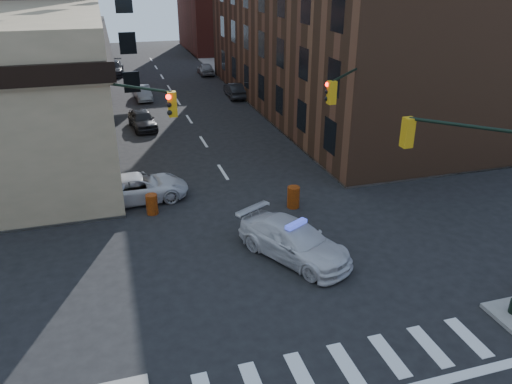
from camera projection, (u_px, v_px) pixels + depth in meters
ground at (276, 256)px, 21.50m from camera, size 140.00×140.00×0.00m
sidewalk_ne at (376, 77)px, 56.07m from camera, size 34.00×54.50×0.15m
commercial_row_ne at (338, 24)px, 41.65m from camera, size 14.00×34.00×14.00m
filler_ne at (240, 7)px, 73.29m from camera, size 16.00×16.00×12.00m
signal_pole_se at (507, 192)px, 16.36m from camera, size 5.40×5.27×8.00m
signal_pole_nw at (119, 135)px, 22.83m from camera, size 3.58×3.67×8.00m
signal_pole_ne at (351, 115)px, 25.91m from camera, size 3.67×3.58×8.00m
tree_ne_near at (262, 63)px, 44.71m from camera, size 3.00×3.00×4.85m
tree_ne_far at (239, 50)px, 51.69m from camera, size 3.00×3.00×4.85m
police_car at (294, 241)px, 21.10m from camera, size 4.47×5.76×1.56m
pickup at (139, 188)px, 26.33m from camera, size 5.33×2.69×1.45m
parked_car_wnear at (142, 119)px, 38.08m from camera, size 2.19×4.41×1.44m
parked_car_wfar at (143, 93)px, 46.42m from camera, size 1.53×3.93×1.28m
parked_car_wdeep at (114, 68)px, 57.07m from camera, size 2.50×5.39×1.53m
parked_car_enear at (235, 90)px, 47.23m from camera, size 1.63×4.30×1.40m
parked_car_efar at (206, 69)px, 57.24m from camera, size 1.69×3.96×1.34m
pedestrian_a at (89, 188)px, 25.43m from camera, size 0.67×0.45×1.81m
pedestrian_b at (40, 194)px, 24.92m from camera, size 0.95×0.82×1.69m
barrel_road at (293, 197)px, 25.61m from camera, size 0.70×0.70×1.13m
barrel_bank at (152, 204)px, 24.94m from camera, size 0.70×0.70×1.04m
barricade_nw_a at (52, 195)px, 25.74m from camera, size 1.20×0.64×0.88m
barricade_nw_b at (44, 197)px, 25.65m from camera, size 1.17×0.74×0.82m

